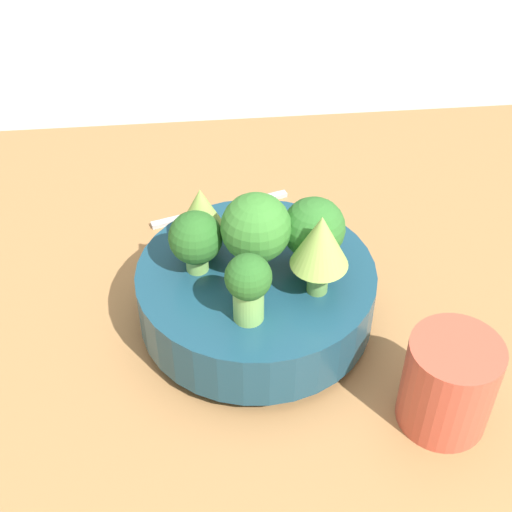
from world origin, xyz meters
TOP-DOWN VIEW (x-y plane):
  - ground_plane at (0.00, 0.00)m, footprint 6.00×6.00m
  - table at (0.00, 0.00)m, footprint 1.11×0.82m
  - bowl at (0.03, 0.03)m, footprint 0.25×0.25m
  - romanesco_piece_far at (-0.03, 0.07)m, footprint 0.06×0.06m
  - romanesco_piece_near at (0.08, -0.01)m, footprint 0.05×0.05m
  - broccoli_floret_left at (-0.03, 0.03)m, footprint 0.06×0.06m
  - broccoli_floret_center at (0.03, 0.03)m, footprint 0.07×0.07m
  - broccoli_floret_back at (0.04, 0.10)m, footprint 0.04×0.04m
  - broccoli_floret_right at (0.09, 0.02)m, footprint 0.05×0.05m
  - cup at (-0.14, 0.17)m, footprint 0.09×0.09m
  - fork at (0.05, -0.18)m, footprint 0.18×0.06m

SIDE VIEW (x-z plane):
  - ground_plane at x=0.00m, z-range 0.00..0.00m
  - table at x=0.00m, z-range 0.00..0.04m
  - fork at x=0.05m, z-range 0.04..0.05m
  - bowl at x=0.03m, z-range 0.05..0.12m
  - cup at x=-0.14m, z-range 0.04..0.14m
  - broccoli_floret_right at x=0.09m, z-range 0.12..0.19m
  - broccoli_floret_back at x=0.04m, z-range 0.12..0.20m
  - broccoli_floret_left at x=-0.03m, z-range 0.12..0.20m
  - romanesco_piece_near at x=0.08m, z-range 0.12..0.20m
  - broccoli_floret_center at x=0.03m, z-range 0.13..0.22m
  - romanesco_piece_far at x=-0.03m, z-range 0.13..0.22m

